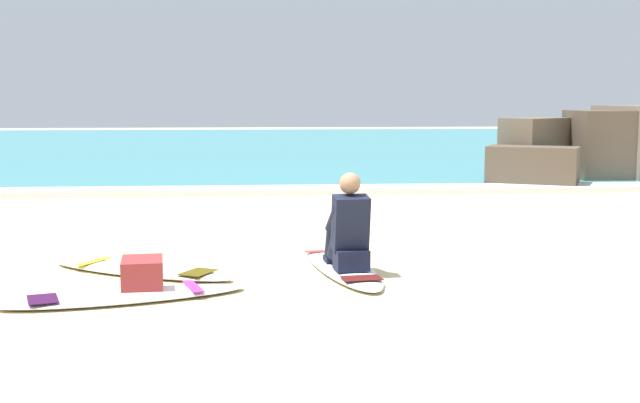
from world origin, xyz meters
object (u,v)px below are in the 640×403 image
surfer_seated (349,231)px  surfboard_spare_near (125,296)px  beach_bag (142,276)px  surfboard_spare_far (141,270)px  surfboard_main (341,266)px

surfer_seated → surfboard_spare_near: surfer_seated is taller
beach_bag → surfboard_spare_far: bearing=98.3°
surfboard_main → surfboard_spare_far: same height
beach_bag → surfboard_main: bearing=25.6°
surfboard_main → surfer_seated: size_ratio=2.56×
surfer_seated → beach_bag: surfer_seated is taller
surfboard_main → beach_bag: 2.09m
surfer_seated → surfboard_spare_near: bearing=-157.0°
surfboard_spare_near → beach_bag: (0.12, 0.23, 0.12)m
surfer_seated → surfboard_spare_far: (-2.06, 0.24, -0.40)m
surfboard_spare_near → surfboard_spare_far: 1.11m
surfboard_main → surfboard_spare_far: bearing=-179.5°
surfboard_main → surfboard_spare_near: 2.30m
surfer_seated → surfboard_spare_far: size_ratio=0.45×
surfboard_main → surfer_seated: (0.04, -0.26, 0.40)m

